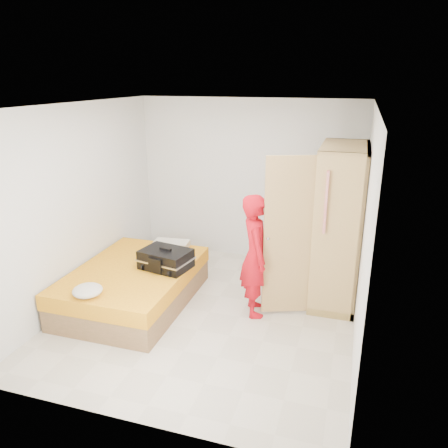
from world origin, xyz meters
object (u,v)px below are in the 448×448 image
(person, at_px, (255,255))
(bed, at_px, (134,285))
(wardrobe, at_px, (335,230))
(suitcase, at_px, (166,259))
(round_cushion, at_px, (87,291))

(person, bearing_deg, bed, 77.51)
(person, bearing_deg, wardrobe, -75.12)
(wardrobe, bearing_deg, bed, -160.37)
(bed, height_order, suitcase, suitcase)
(person, distance_m, round_cushion, 2.04)
(bed, bearing_deg, suitcase, 20.14)
(bed, bearing_deg, round_cushion, -98.78)
(bed, relative_size, round_cushion, 5.88)
(bed, height_order, wardrobe, wardrobe)
(suitcase, xyz_separation_m, round_cushion, (-0.54, -0.98, -0.06))
(suitcase, distance_m, round_cushion, 1.12)
(bed, bearing_deg, person, 8.50)
(person, bearing_deg, suitcase, 73.23)
(person, distance_m, suitcase, 1.20)
(suitcase, relative_size, round_cushion, 2.10)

